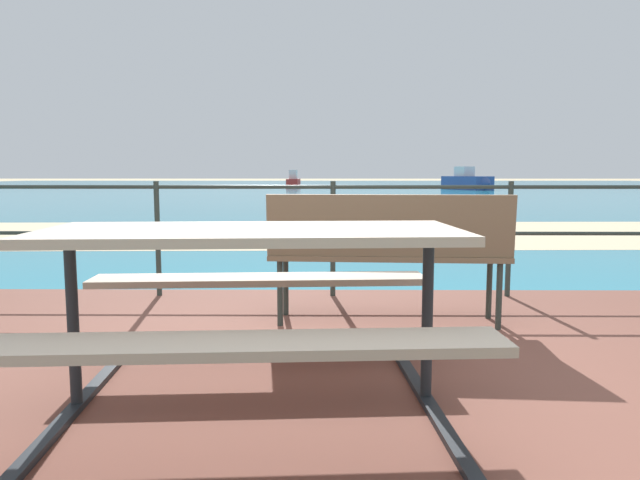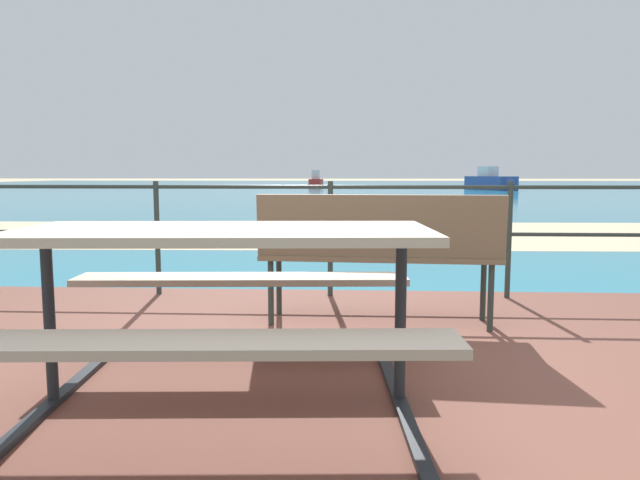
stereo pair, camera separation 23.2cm
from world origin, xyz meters
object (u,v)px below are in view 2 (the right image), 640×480
object	(u,v)px
boat_near	(491,182)
park_bench	(379,245)
boat_mid	(316,181)
picnic_table	(225,270)

from	to	relation	value
boat_near	park_bench	bearing A→B (deg)	-36.97
boat_near	boat_mid	xyz separation A→B (m)	(-12.22, 10.60, -0.10)
park_bench	boat_mid	world-z (taller)	boat_mid
boat_mid	park_bench	bearing A→B (deg)	-174.12
picnic_table	boat_mid	distance (m)	47.36
boat_mid	boat_near	bearing A→B (deg)	-129.04
park_bench	boat_mid	xyz separation A→B (m)	(-3.19, 45.89, -0.17)
boat_near	boat_mid	bearing A→B (deg)	-153.54
boat_mid	picnic_table	bearing A→B (deg)	-175.14
boat_near	boat_mid	distance (m)	16.18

